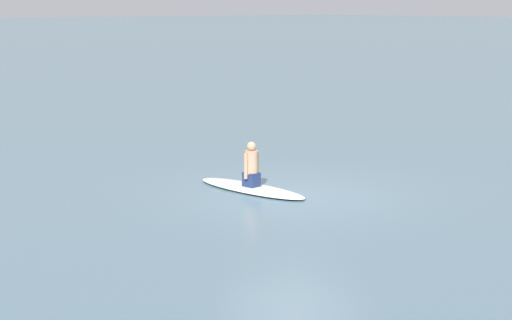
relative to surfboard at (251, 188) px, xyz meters
name	(u,v)px	position (x,y,z in m)	size (l,w,h in m)	color
ground_plane	(293,196)	(0.27, -0.95, -0.04)	(400.00, 400.00, 0.00)	slate
surfboard	(251,188)	(0.00, 0.00, 0.00)	(2.81, 0.79, 0.08)	white
person_paddler	(251,166)	(0.00, 0.00, 0.46)	(0.40, 0.32, 0.91)	navy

